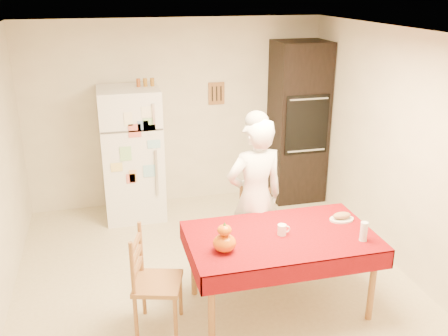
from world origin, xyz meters
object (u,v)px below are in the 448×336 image
object	(u,v)px
chair_left	(150,278)
coffee_mug	(282,230)
pumpkin_lower	(224,243)
seated_woman	(255,198)
chair_far	(260,224)
oven_cabinet	(298,123)
refrigerator	(132,154)
dining_table	(281,242)
bread_plate	(342,219)
wine_glass	(364,231)

from	to	relation	value
chair_left	coffee_mug	world-z (taller)	chair_left
chair_left	pumpkin_lower	size ratio (longest dim) A/B	4.72
chair_left	seated_woman	xyz separation A→B (m)	(1.15, 0.65, 0.35)
chair_far	oven_cabinet	bearing A→B (deg)	60.08
refrigerator	dining_table	distance (m)	2.64
oven_cabinet	dining_table	xyz separation A→B (m)	(-1.13, -2.42, -0.41)
oven_cabinet	pumpkin_lower	world-z (taller)	oven_cabinet
coffee_mug	bread_plate	xyz separation A→B (m)	(0.66, 0.14, -0.04)
chair_left	seated_woman	world-z (taller)	seated_woman
oven_cabinet	bread_plate	size ratio (longest dim) A/B	9.17
chair_far	coffee_mug	size ratio (longest dim) A/B	9.50
refrigerator	chair_far	distance (m)	2.06
dining_table	bread_plate	size ratio (longest dim) A/B	7.08
coffee_mug	refrigerator	bearing A→B (deg)	115.93
dining_table	seated_woman	bearing A→B (deg)	94.31
chair_left	wine_glass	bearing A→B (deg)	-81.79
chair_left	wine_glass	world-z (taller)	chair_left
dining_table	bread_plate	xyz separation A→B (m)	(0.67, 0.14, 0.08)
refrigerator	wine_glass	size ratio (longest dim) A/B	9.66
pumpkin_lower	bread_plate	xyz separation A→B (m)	(1.24, 0.29, -0.07)
chair_left	oven_cabinet	bearing A→B (deg)	-27.51
dining_table	coffee_mug	distance (m)	0.12
dining_table	chair_left	bearing A→B (deg)	-179.47
wine_glass	bread_plate	xyz separation A→B (m)	(0.00, 0.41, -0.08)
oven_cabinet	dining_table	size ratio (longest dim) A/B	1.29
dining_table	seated_woman	world-z (taller)	seated_woman
chair_left	pumpkin_lower	xyz separation A→B (m)	(0.63, -0.14, 0.33)
chair_left	seated_woman	size ratio (longest dim) A/B	0.56
seated_woman	bread_plate	world-z (taller)	seated_woman
seated_woman	pumpkin_lower	xyz separation A→B (m)	(-0.52, -0.79, -0.02)
dining_table	bread_plate	world-z (taller)	bread_plate
oven_cabinet	coffee_mug	xyz separation A→B (m)	(-1.12, -2.42, -0.29)
refrigerator	bread_plate	world-z (taller)	refrigerator
coffee_mug	dining_table	bearing A→B (deg)	-175.75
seated_woman	coffee_mug	bearing A→B (deg)	86.63
wine_glass	seated_woman	bearing A→B (deg)	128.06
oven_cabinet	bread_plate	distance (m)	2.35
chair_far	coffee_mug	bearing A→B (deg)	-89.89
bread_plate	wine_glass	bearing A→B (deg)	-90.04
refrigerator	chair_left	xyz separation A→B (m)	(-0.05, -2.39, -0.34)
dining_table	pumpkin_lower	world-z (taller)	pumpkin_lower
refrigerator	wine_glass	world-z (taller)	refrigerator
dining_table	chair_far	xyz separation A→B (m)	(0.04, 0.73, -0.18)
refrigerator	chair_left	size ratio (longest dim) A/B	1.79
coffee_mug	seated_woman	bearing A→B (deg)	94.79
oven_cabinet	dining_table	world-z (taller)	oven_cabinet
wine_glass	pumpkin_lower	bearing A→B (deg)	174.35
bread_plate	pumpkin_lower	bearing A→B (deg)	-166.80
seated_woman	bread_plate	xyz separation A→B (m)	(0.72, -0.50, -0.08)
dining_table	pumpkin_lower	size ratio (longest dim) A/B	8.45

